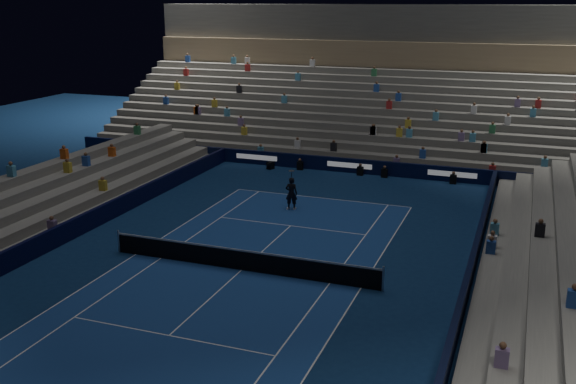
% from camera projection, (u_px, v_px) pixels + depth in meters
% --- Properties ---
extents(ground, '(90.00, 90.00, 0.00)m').
position_uv_depth(ground, '(242.00, 270.00, 29.60)').
color(ground, '#0C244B').
rests_on(ground, ground).
extents(court_surface, '(10.97, 23.77, 0.01)m').
position_uv_depth(court_surface, '(242.00, 270.00, 29.60)').
color(court_surface, navy).
rests_on(court_surface, ground).
extents(sponsor_barrier_far, '(44.00, 0.25, 1.00)m').
position_uv_depth(sponsor_barrier_far, '(350.00, 165.00, 46.12)').
color(sponsor_barrier_far, black).
rests_on(sponsor_barrier_far, ground).
extents(sponsor_barrier_east, '(0.25, 37.00, 1.00)m').
position_uv_depth(sponsor_barrier_east, '(465.00, 292.00, 26.24)').
color(sponsor_barrier_east, black).
rests_on(sponsor_barrier_east, ground).
extents(sponsor_barrier_west, '(0.25, 37.00, 1.00)m').
position_uv_depth(sponsor_barrier_west, '(62.00, 234.00, 32.68)').
color(sponsor_barrier_west, black).
rests_on(sponsor_barrier_west, ground).
extents(grandstand_main, '(44.00, 15.20, 11.20)m').
position_uv_depth(grandstand_main, '(381.00, 105.00, 53.78)').
color(grandstand_main, '#61615C').
rests_on(grandstand_main, ground).
extents(grandstand_east, '(5.00, 37.00, 2.50)m').
position_uv_depth(grandstand_east, '(560.00, 295.00, 24.98)').
color(grandstand_east, slate).
rests_on(grandstand_east, ground).
extents(grandstand_west, '(5.00, 37.00, 2.50)m').
position_uv_depth(grandstand_west, '(5.00, 218.00, 33.72)').
color(grandstand_west, slate).
rests_on(grandstand_west, ground).
extents(tennis_net, '(12.90, 0.10, 1.10)m').
position_uv_depth(tennis_net, '(241.00, 260.00, 29.46)').
color(tennis_net, '#B2B2B7').
rests_on(tennis_net, ground).
extents(tennis_player, '(0.76, 0.57, 1.91)m').
position_uv_depth(tennis_player, '(291.00, 193.00, 37.91)').
color(tennis_player, black).
rests_on(tennis_player, ground).
extents(broadcast_camera, '(0.52, 0.89, 0.52)m').
position_uv_depth(broadcast_camera, '(270.00, 165.00, 47.13)').
color(broadcast_camera, black).
rests_on(broadcast_camera, ground).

